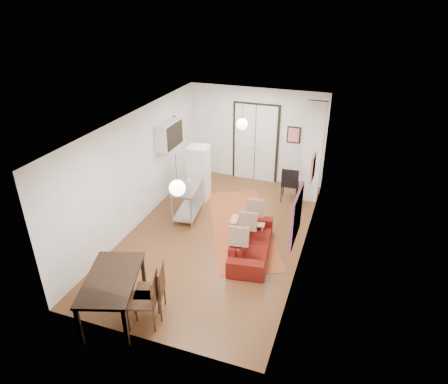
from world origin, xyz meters
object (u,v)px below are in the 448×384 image
(coffee_table, at_px, (248,222))
(black_side_chair, at_px, (291,179))
(fridge, at_px, (199,173))
(dining_chair_far, at_px, (145,292))
(dining_chair_near, at_px, (152,283))
(dining_table, at_px, (112,282))
(kitchen_counter, at_px, (187,198))
(sofa, at_px, (251,242))

(coffee_table, bearing_deg, black_side_chair, 73.96)
(coffee_table, height_order, black_side_chair, black_side_chair)
(fridge, distance_m, dining_chair_far, 4.81)
(fridge, bearing_deg, black_side_chair, 13.45)
(coffee_table, bearing_deg, dining_chair_near, -106.77)
(dining_chair_near, relative_size, dining_chair_far, 1.00)
(coffee_table, bearing_deg, fridge, 144.11)
(dining_chair_far, bearing_deg, dining_table, -97.52)
(coffee_table, bearing_deg, kitchen_counter, 172.56)
(coffee_table, xyz_separation_m, dining_table, (-1.54, -3.49, 0.44))
(sofa, bearing_deg, dining_chair_near, 143.82)
(kitchen_counter, xyz_separation_m, black_side_chair, (2.35, 1.97, 0.03))
(fridge, relative_size, dining_chair_near, 1.48)
(sofa, xyz_separation_m, dining_chair_near, (-1.25, -2.34, 0.32))
(fridge, bearing_deg, kitchen_counter, -88.76)
(coffee_table, height_order, dining_chair_far, dining_chair_far)
(sofa, xyz_separation_m, dining_chair_far, (-1.25, -2.59, 0.32))
(dining_table, bearing_deg, fridge, 93.69)
(dining_table, height_order, black_side_chair, black_side_chair)
(coffee_table, bearing_deg, dining_table, -113.82)
(sofa, distance_m, kitchen_counter, 2.28)
(coffee_table, bearing_deg, dining_chair_far, -105.56)
(fridge, distance_m, dining_table, 4.84)
(dining_chair_near, bearing_deg, black_side_chair, 145.64)
(coffee_table, height_order, fridge, fridge)
(black_side_chair, bearing_deg, dining_table, 65.93)
(dining_table, relative_size, dining_chair_near, 1.65)
(dining_chair_near, bearing_deg, dining_chair_far, -17.90)
(sofa, height_order, dining_chair_far, dining_chair_far)
(dining_chair_near, relative_size, black_side_chair, 1.04)
(dining_table, bearing_deg, black_side_chair, 69.09)
(fridge, relative_size, dining_table, 0.90)
(dining_chair_near, bearing_deg, coffee_table, 145.34)
(fridge, distance_m, black_side_chair, 2.64)
(coffee_table, distance_m, fridge, 2.33)
(kitchen_counter, height_order, black_side_chair, black_side_chair)
(dining_chair_near, distance_m, black_side_chair, 5.55)
(fridge, bearing_deg, sofa, -50.11)
(kitchen_counter, relative_size, black_side_chair, 1.20)
(dining_chair_far, xyz_separation_m, black_side_chair, (1.57, 5.58, -0.02))
(sofa, height_order, fridge, fridge)
(coffee_table, xyz_separation_m, black_side_chair, (0.63, 2.20, 0.28))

